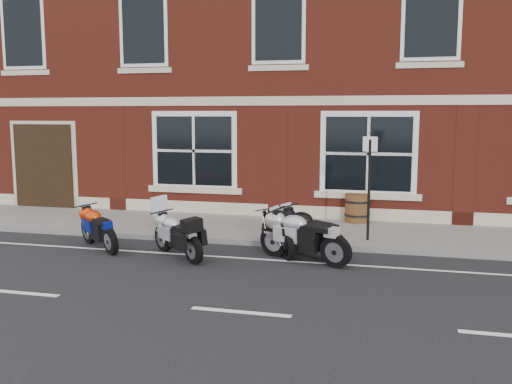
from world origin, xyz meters
TOP-DOWN VIEW (x-y plane):
  - ground at (0.00, 0.00)m, footprint 80.00×80.00m
  - sidewalk at (0.00, 3.00)m, footprint 30.00×3.00m
  - kerb at (0.00, 1.42)m, footprint 30.00×0.16m
  - pub_building at (0.00, 10.50)m, footprint 24.00×12.00m
  - moto_touring_silver at (-2.25, 0.00)m, footprint 1.56×1.32m
  - moto_sport_red at (-4.26, 0.28)m, footprint 1.58×1.34m
  - moto_sport_black at (0.50, 0.76)m, footprint 1.77×1.39m
  - moto_sport_silver at (0.43, 0.28)m, footprint 2.04×0.98m
  - moto_naked_black at (-0.22, 0.86)m, footprint 1.07×1.66m
  - barrel_planter at (1.26, 4.30)m, footprint 0.69×0.69m
  - parking_sign at (1.66, 2.11)m, footprint 0.34×0.10m

SIDE VIEW (x-z plane):
  - ground at x=0.00m, z-range 0.00..0.00m
  - sidewalk at x=0.00m, z-range 0.00..0.12m
  - kerb at x=0.00m, z-range 0.00..0.12m
  - moto_naked_black at x=-0.22m, z-range 0.06..0.90m
  - moto_sport_red at x=-4.26m, z-range 0.07..0.94m
  - barrel_planter at x=1.26m, z-range 0.12..0.89m
  - moto_touring_silver at x=-2.25m, z-range -0.12..1.15m
  - moto_sport_black at x=0.50m, z-range 0.07..1.03m
  - moto_sport_silver at x=0.43m, z-range 0.07..1.05m
  - parking_sign at x=1.66m, z-range 0.31..2.72m
  - pub_building at x=0.00m, z-range 0.00..12.00m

